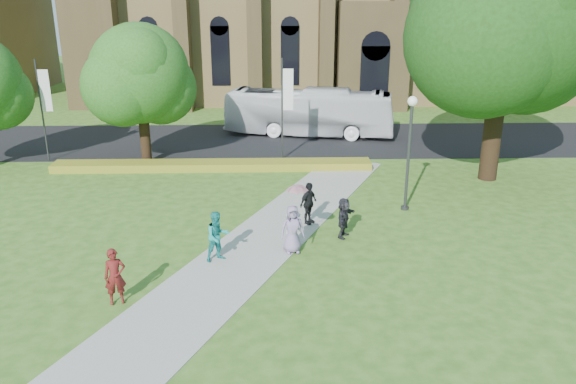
{
  "coord_description": "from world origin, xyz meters",
  "views": [
    {
      "loc": [
        1.41,
        -17.58,
        9.26
      ],
      "look_at": [
        2.04,
        4.49,
        1.6
      ],
      "focal_mm": 35.0,
      "sensor_mm": 36.0,
      "label": 1
    }
  ],
  "objects_px": {
    "large_tree": "(507,17)",
    "tour_coach": "(309,112)",
    "streetlamp": "(410,140)",
    "pedestrian_0": "(115,276)"
  },
  "relations": [
    {
      "from": "large_tree",
      "to": "tour_coach",
      "type": "bearing_deg",
      "value": 130.93
    },
    {
      "from": "streetlamp",
      "to": "large_tree",
      "type": "bearing_deg",
      "value": 39.29
    },
    {
      "from": "large_tree",
      "to": "pedestrian_0",
      "type": "distance_m",
      "value": 22.13
    },
    {
      "from": "streetlamp",
      "to": "large_tree",
      "type": "xyz_separation_m",
      "value": [
        5.5,
        4.5,
        5.07
      ]
    },
    {
      "from": "tour_coach",
      "to": "pedestrian_0",
      "type": "bearing_deg",
      "value": 173.83
    },
    {
      "from": "streetlamp",
      "to": "tour_coach",
      "type": "bearing_deg",
      "value": 103.23
    },
    {
      "from": "tour_coach",
      "to": "pedestrian_0",
      "type": "xyz_separation_m",
      "value": [
        -7.59,
        -23.01,
        -0.7
      ]
    },
    {
      "from": "streetlamp",
      "to": "large_tree",
      "type": "height_order",
      "value": "large_tree"
    },
    {
      "from": "large_tree",
      "to": "pedestrian_0",
      "type": "bearing_deg",
      "value": -142.7
    },
    {
      "from": "streetlamp",
      "to": "pedestrian_0",
      "type": "distance_m",
      "value": 13.95
    }
  ]
}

